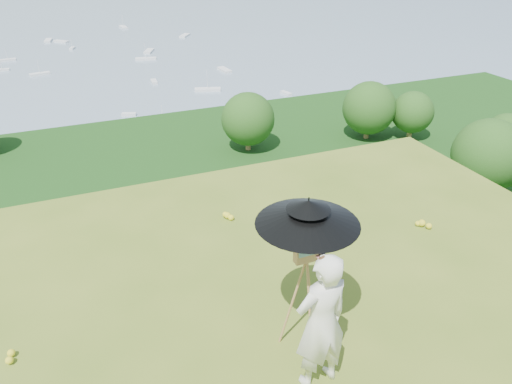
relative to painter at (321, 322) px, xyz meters
name	(u,v)px	position (x,y,z in m)	size (l,w,h in m)	color
forest_slope	(117,331)	(-0.91, 34.05, -29.92)	(140.00, 56.00, 22.00)	#153B10
shoreline_tier	(85,204)	(-0.91, 74.05, -36.92)	(170.00, 28.00, 8.00)	gray
bay_water	(45,27)	(-0.91, 239.05, -34.92)	(700.00, 700.00, 0.00)	gray
slope_trees	(94,202)	(-0.91, 34.05, -15.92)	(110.00, 50.00, 6.00)	#224D17
harbor_town	(79,168)	(-0.91, 74.05, -30.42)	(110.00, 22.00, 5.00)	silver
moored_boats	(10,73)	(-13.41, 160.05, -34.57)	(140.00, 140.00, 0.70)	silver
painter	(321,322)	(0.00, 0.00, 0.00)	(0.67, 0.44, 1.85)	white
field_easel	(305,294)	(0.11, 0.60, -0.09)	(0.63, 0.63, 1.67)	olive
sun_umbrella	(307,228)	(0.11, 0.63, 0.86)	(1.23, 1.23, 0.82)	black
painter_cap	(326,259)	(0.00, 0.00, 0.87)	(0.18, 0.22, 0.10)	#E27C7E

